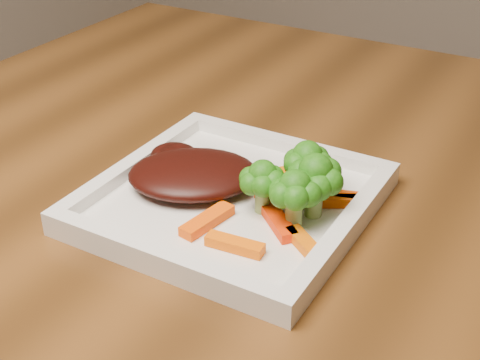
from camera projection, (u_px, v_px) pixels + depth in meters
The scene contains 14 objects.
plate at pixel (232, 203), 0.70m from camera, with size 0.27×0.27×0.01m, color white.
steak at pixel (193, 174), 0.71m from camera, with size 0.14×0.11×0.03m, color #330A07.
broccoli_0 at pixel (307, 166), 0.68m from camera, with size 0.06×0.06×0.07m, color #106310, non-canonical shape.
broccoli_1 at pixel (315, 187), 0.65m from camera, with size 0.06×0.06×0.06m, color #156310, non-canonical shape.
broccoli_2 at pixel (294, 201), 0.63m from camera, with size 0.06×0.06×0.06m, color #275B0F, non-canonical shape.
broccoli_3 at pixel (263, 184), 0.66m from camera, with size 0.05×0.05×0.06m, color #357513, non-canonical shape.
carrot_0 at pixel (235, 245), 0.61m from camera, with size 0.06×0.02×0.01m, color #FF6404.
carrot_1 at pixel (305, 244), 0.61m from camera, with size 0.05×0.01×0.01m, color #E86403.
carrot_2 at pixel (207, 220), 0.65m from camera, with size 0.06×0.02×0.01m, color #FF5104.
carrot_3 at pixel (343, 198), 0.69m from camera, with size 0.06×0.02×0.01m, color #D23A03.
carrot_4 at pixel (271, 176), 0.72m from camera, with size 0.06×0.02×0.01m, color #D96803.
carrot_5 at pixel (278, 221), 0.65m from camera, with size 0.06×0.02×0.01m, color #F43003.
carrot_6 at pixel (279, 197), 0.69m from camera, with size 0.05×0.01×0.01m, color #D13D03.
carrot_7 at pixel (344, 201), 0.68m from camera, with size 0.05×0.01×0.01m, color #C74203.
Camera 1 is at (0.15, -0.80, 1.13)m, focal length 50.00 mm.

